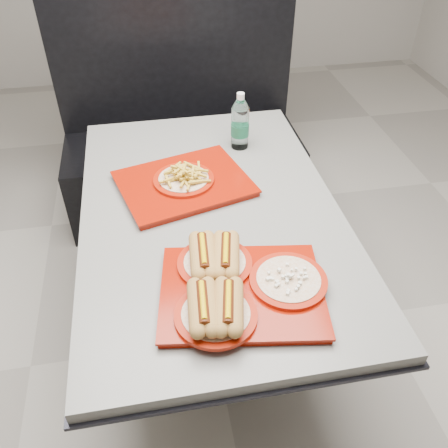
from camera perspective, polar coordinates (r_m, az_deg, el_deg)
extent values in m
plane|color=#9F9A8E|center=(2.21, -1.26, -13.62)|extent=(6.00, 6.00, 0.00)
cylinder|color=black|center=(2.19, -1.27, -13.23)|extent=(0.52, 0.52, 0.05)
cylinder|color=black|center=(1.92, -1.42, -6.86)|extent=(0.11, 0.11, 0.66)
cube|color=black|center=(1.70, -1.59, 0.67)|extent=(0.92, 1.42, 0.01)
cube|color=slate|center=(1.68, -1.61, 1.33)|extent=(0.90, 1.40, 0.04)
cube|color=black|center=(2.80, -4.75, 6.02)|extent=(1.30, 0.55, 0.45)
cube|color=black|center=(2.75, -6.04, 18.80)|extent=(1.30, 0.10, 1.10)
cube|color=#871103|center=(1.37, 2.14, -8.32)|extent=(0.50, 0.42, 0.02)
cube|color=#871103|center=(1.36, 2.15, -7.96)|extent=(0.51, 0.43, 0.01)
cylinder|color=#951604|center=(1.29, -0.99, -10.88)|extent=(0.22, 0.22, 0.01)
cylinder|color=beige|center=(1.28, -0.99, -10.70)|extent=(0.18, 0.18, 0.01)
cylinder|color=#951604|center=(1.42, -1.12, -4.75)|extent=(0.22, 0.22, 0.01)
cylinder|color=beige|center=(1.41, -1.13, -4.57)|extent=(0.18, 0.18, 0.01)
cylinder|color=#951604|center=(1.38, 7.75, -6.72)|extent=(0.22, 0.22, 0.01)
cylinder|color=beige|center=(1.38, 7.77, -6.53)|extent=(0.18, 0.18, 0.01)
cube|color=#871103|center=(1.78, -4.83, 4.72)|extent=(0.53, 0.46, 0.02)
cube|color=#871103|center=(1.77, -4.86, 5.07)|extent=(0.54, 0.47, 0.01)
cylinder|color=#951604|center=(1.77, -4.87, 5.33)|extent=(0.23, 0.23, 0.01)
cylinder|color=beige|center=(1.76, -4.89, 5.51)|extent=(0.18, 0.18, 0.01)
cylinder|color=silver|center=(1.98, 1.93, 11.49)|extent=(0.07, 0.07, 0.17)
cylinder|color=#175C3C|center=(1.99, 1.92, 11.27)|extent=(0.07, 0.07, 0.05)
cone|color=silver|center=(1.94, 2.00, 14.28)|extent=(0.07, 0.07, 0.04)
cylinder|color=silver|center=(1.92, 2.02, 15.13)|extent=(0.03, 0.03, 0.02)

